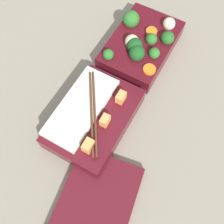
# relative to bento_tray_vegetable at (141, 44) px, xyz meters

# --- Properties ---
(ground_plane) EXTENTS (3.00, 3.00, 0.00)m
(ground_plane) POSITION_rel_bento_tray_vegetable_xyz_m (0.11, 0.01, -0.03)
(ground_plane) COLOR gray
(bento_tray_vegetable) EXTENTS (0.22, 0.15, 0.08)m
(bento_tray_vegetable) POSITION_rel_bento_tray_vegetable_xyz_m (0.00, 0.00, 0.00)
(bento_tray_vegetable) COLOR #510F19
(bento_tray_vegetable) RESTS_ON ground_plane
(bento_tray_rice) EXTENTS (0.22, 0.15, 0.07)m
(bento_tray_rice) POSITION_rel_bento_tray_vegetable_xyz_m (0.24, -0.00, -0.00)
(bento_tray_rice) COLOR #510F19
(bento_tray_rice) RESTS_ON ground_plane
(bento_lid) EXTENTS (0.24, 0.18, 0.02)m
(bento_lid) POSITION_rel_bento_tray_vegetable_xyz_m (0.40, 0.10, -0.02)
(bento_lid) COLOR #510F19
(bento_lid) RESTS_ON ground_plane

